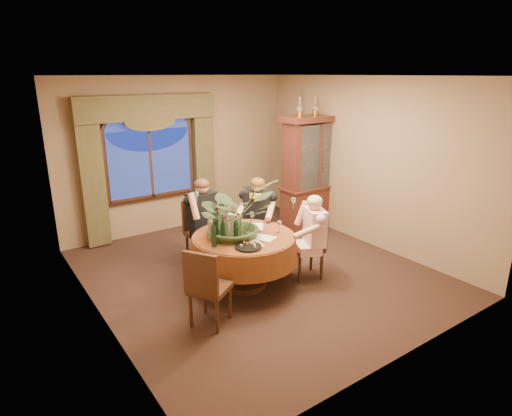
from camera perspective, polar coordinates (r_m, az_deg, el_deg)
floor at (r=6.45m, az=0.12°, el=-8.51°), size 5.00×5.00×0.00m
wall_back at (r=8.10m, az=-10.14°, el=7.09°), size 4.50×0.00×4.50m
wall_right at (r=7.46m, az=14.52°, el=5.91°), size 0.00×5.00×5.00m
ceiling at (r=5.79m, az=0.14°, el=17.22°), size 5.00×5.00×0.00m
window at (r=7.83m, az=-13.87°, el=5.74°), size 1.62×0.10×1.32m
arched_transom at (r=7.71m, az=-14.30°, el=11.42°), size 1.60×0.06×0.44m
drapery_left at (r=7.51m, az=-20.98°, el=3.66°), size 0.38×0.14×2.32m
drapery_right at (r=8.22m, az=-6.97°, el=5.82°), size 0.38×0.14×2.32m
swag_valance at (r=7.62m, az=-14.19°, el=12.87°), size 2.45×0.16×0.42m
dining_table at (r=5.90m, az=-1.61°, el=-7.06°), size 1.74×1.74×0.75m
china_cabinet at (r=8.06m, az=7.57°, el=4.65°), size 1.31×0.52×2.11m
oil_lamp_left at (r=7.64m, az=5.86°, el=13.30°), size 0.11×0.11×0.34m
oil_lamp_center at (r=7.89m, az=7.93°, el=13.35°), size 0.11×0.11×0.34m
oil_lamp_right at (r=8.14m, az=9.88°, el=13.39°), size 0.11×0.11×0.34m
chair_right at (r=6.17m, az=6.72°, el=-5.00°), size 0.52×0.52×0.96m
chair_back_right at (r=6.72m, az=-0.29°, el=-2.94°), size 0.59×0.59×0.96m
chair_back at (r=6.69m, az=-7.26°, el=-3.20°), size 0.45×0.45×0.96m
chair_front_left at (r=5.06m, az=-6.16°, el=-10.29°), size 0.58×0.58×0.96m
person_pink at (r=6.06m, az=7.79°, el=-3.99°), size 0.55×0.57×1.25m
person_back at (r=6.51m, az=-7.17°, el=-1.90°), size 0.54×0.51×1.37m
person_scarf at (r=6.63m, az=0.25°, el=-1.50°), size 0.65×0.65×1.34m
stoneware_vase at (r=5.73m, az=-3.15°, el=-2.19°), size 0.16×0.16×0.30m
centerpiece_plant at (r=5.59m, az=-2.92°, el=2.79°), size 1.06×1.18×0.92m
olive_bowl at (r=5.75m, az=-0.85°, el=-3.41°), size 0.16×0.16×0.05m
cheese_platter at (r=5.35m, az=-1.01°, el=-5.21°), size 0.33×0.33×0.02m
wine_bottle_0 at (r=5.50m, az=-4.45°, el=-2.92°), size 0.07×0.07×0.33m
wine_bottle_1 at (r=5.59m, az=-3.83°, el=-2.55°), size 0.07×0.07×0.33m
wine_bottle_2 at (r=5.68m, az=-5.28°, el=-2.26°), size 0.07×0.07×0.33m
wine_bottle_3 at (r=5.37m, az=-5.66°, el=-3.46°), size 0.07×0.07×0.33m
wine_bottle_4 at (r=5.56m, az=-2.68°, el=-2.65°), size 0.07×0.07×0.33m
wine_bottle_5 at (r=5.61m, az=-6.10°, el=-2.53°), size 0.07×0.07×0.33m
tasting_paper_0 at (r=5.67m, az=1.02°, el=-3.97°), size 0.32×0.36×0.00m
tasting_paper_1 at (r=6.07m, az=-0.05°, el=-2.48°), size 0.34×0.37×0.00m
tasting_paper_2 at (r=5.49m, az=-0.50°, el=-4.72°), size 0.26×0.33×0.00m
wine_glass_person_pink at (r=5.83m, az=3.12°, el=-2.46°), size 0.07×0.07×0.18m
wine_glass_person_back at (r=6.09m, az=-4.65°, el=-1.62°), size 0.07×0.07×0.18m
wine_glass_person_scarf at (r=6.18m, az=-0.56°, el=-1.27°), size 0.07×0.07×0.18m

